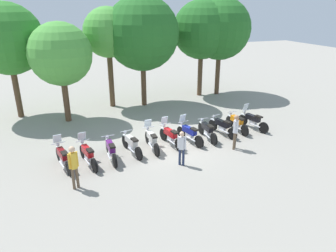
% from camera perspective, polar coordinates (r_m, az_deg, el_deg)
% --- Properties ---
extents(ground_plane, '(80.00, 80.00, 0.00)m').
position_cam_1_polar(ground_plane, '(15.88, 0.61, -3.64)').
color(ground_plane, gray).
extents(motorcycle_0, '(0.74, 2.15, 1.37)m').
position_cam_1_polar(motorcycle_0, '(14.38, -18.79, -5.41)').
color(motorcycle_0, black).
rests_on(motorcycle_0, ground_plane).
extents(motorcycle_1, '(0.72, 2.16, 1.37)m').
position_cam_1_polar(motorcycle_1, '(14.31, -14.58, -5.03)').
color(motorcycle_1, black).
rests_on(motorcycle_1, ground_plane).
extents(motorcycle_2, '(0.62, 2.19, 0.99)m').
position_cam_1_polar(motorcycle_2, '(14.54, -10.49, -4.31)').
color(motorcycle_2, black).
rests_on(motorcycle_2, ground_plane).
extents(motorcycle_3, '(0.68, 2.17, 0.99)m').
position_cam_1_polar(motorcycle_3, '(15.00, -6.76, -3.26)').
color(motorcycle_3, black).
rests_on(motorcycle_3, ground_plane).
extents(motorcycle_4, '(0.62, 2.19, 1.37)m').
position_cam_1_polar(motorcycle_4, '(15.34, -3.03, -2.50)').
color(motorcycle_4, black).
rests_on(motorcycle_4, ground_plane).
extents(motorcycle_5, '(0.66, 2.17, 1.37)m').
position_cam_1_polar(motorcycle_5, '(15.76, 0.45, -1.79)').
color(motorcycle_5, black).
rests_on(motorcycle_5, ground_plane).
extents(motorcycle_6, '(0.75, 2.15, 1.37)m').
position_cam_1_polar(motorcycle_6, '(16.13, 3.95, -1.29)').
color(motorcycle_6, black).
rests_on(motorcycle_6, ground_plane).
extents(motorcycle_7, '(0.62, 2.19, 0.99)m').
position_cam_1_polar(motorcycle_7, '(16.61, 7.23, -0.78)').
color(motorcycle_7, black).
rests_on(motorcycle_7, ground_plane).
extents(motorcycle_8, '(0.76, 2.15, 0.99)m').
position_cam_1_polar(motorcycle_8, '(17.30, 9.93, -0.02)').
color(motorcycle_8, black).
rests_on(motorcycle_8, ground_plane).
extents(motorcycle_9, '(0.62, 2.19, 0.99)m').
position_cam_1_polar(motorcycle_9, '(17.98, 12.54, 0.62)').
color(motorcycle_9, black).
rests_on(motorcycle_9, ground_plane).
extents(motorcycle_10, '(0.77, 2.15, 1.37)m').
position_cam_1_polar(motorcycle_10, '(18.52, 15.32, 1.02)').
color(motorcycle_10, black).
rests_on(motorcycle_10, ground_plane).
extents(person_0, '(0.35, 0.32, 1.62)m').
position_cam_1_polar(person_0, '(13.65, 2.54, -3.68)').
color(person_0, '#232D4C').
rests_on(person_0, ground_plane).
extents(person_1, '(0.40, 0.31, 1.81)m').
position_cam_1_polar(person_1, '(12.41, -16.99, -6.68)').
color(person_1, brown).
rests_on(person_1, ground_plane).
extents(person_2, '(0.35, 0.33, 1.79)m').
position_cam_1_polar(person_2, '(15.49, 12.34, -0.56)').
color(person_2, brown).
rests_on(person_2, ground_plane).
extents(tree_0, '(4.23, 4.23, 6.97)m').
position_cam_1_polar(tree_0, '(21.20, -27.47, 13.99)').
color(tree_0, brown).
rests_on(tree_0, ground_plane).
extents(tree_1, '(3.65, 3.65, 5.91)m').
position_cam_1_polar(tree_1, '(19.31, -19.19, 12.34)').
color(tree_1, brown).
rests_on(tree_1, ground_plane).
extents(tree_2, '(3.27, 3.27, 6.69)m').
position_cam_1_polar(tree_2, '(21.55, -11.00, 16.45)').
color(tree_2, brown).
rests_on(tree_2, ground_plane).
extents(tree_3, '(4.95, 4.95, 7.44)m').
position_cam_1_polar(tree_3, '(21.57, -4.77, 16.60)').
color(tree_3, brown).
rests_on(tree_3, ground_plane).
extents(tree_4, '(4.32, 4.32, 7.17)m').
position_cam_1_polar(tree_4, '(24.21, 6.21, 17.16)').
color(tree_4, brown).
rests_on(tree_4, ground_plane).
extents(tree_5, '(4.61, 4.61, 7.35)m').
position_cam_1_polar(tree_5, '(24.81, 9.58, 17.19)').
color(tree_5, brown).
rests_on(tree_5, ground_plane).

